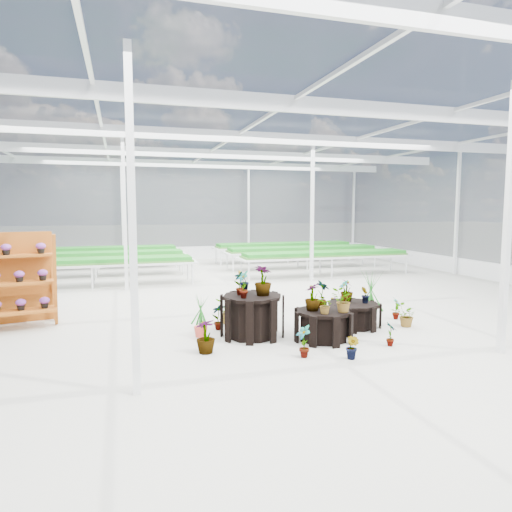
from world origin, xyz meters
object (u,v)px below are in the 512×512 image
object	(u,v)px
plinth_tall	(252,316)
shelf_rack	(8,281)
plinth_mid	(323,325)
plinth_low	(353,315)

from	to	relation	value
plinth_tall	shelf_rack	distance (m)	5.07
plinth_mid	shelf_rack	distance (m)	6.41
plinth_low	plinth_mid	bearing A→B (deg)	-145.01
plinth_mid	plinth_low	bearing A→B (deg)	34.99
plinth_low	shelf_rack	bearing A→B (deg)	163.97
plinth_mid	shelf_rack	size ratio (longest dim) A/B	0.55
plinth_mid	plinth_low	xyz separation A→B (m)	(1.00, 0.70, -0.03)
plinth_tall	plinth_low	world-z (taller)	plinth_tall
plinth_tall	plinth_mid	world-z (taller)	plinth_tall
plinth_mid	shelf_rack	world-z (taller)	shelf_rack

